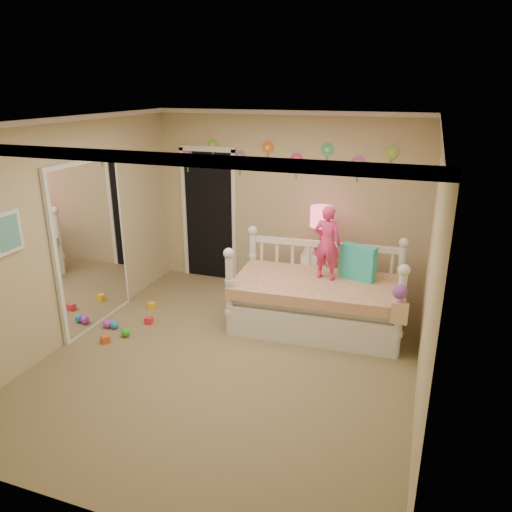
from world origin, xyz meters
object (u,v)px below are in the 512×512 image
at_px(daybed, 318,286).
at_px(nightstand, 318,278).
at_px(child, 327,243).
at_px(table_lamp, 321,222).

height_order(daybed, nightstand, daybed).
distance_m(daybed, child, 0.55).
height_order(daybed, child, child).
bearing_deg(table_lamp, daybed, -78.88).
bearing_deg(nightstand, child, -74.33).
distance_m(child, nightstand, 0.97).
bearing_deg(child, daybed, 66.12).
relative_size(daybed, nightstand, 2.77).
relative_size(child, nightstand, 1.24).
distance_m(child, table_lamp, 0.65).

